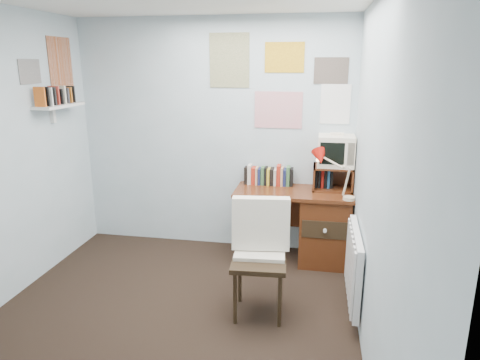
% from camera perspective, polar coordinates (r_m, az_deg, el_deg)
% --- Properties ---
extents(ground, '(3.50, 3.50, 0.00)m').
position_cam_1_polar(ground, '(3.59, -10.14, -19.21)').
color(ground, black).
rests_on(ground, ground).
extents(back_wall, '(3.00, 0.02, 2.50)m').
position_cam_1_polar(back_wall, '(4.71, -3.51, 5.83)').
color(back_wall, silver).
rests_on(back_wall, ground).
extents(right_wall, '(0.02, 3.50, 2.50)m').
position_cam_1_polar(right_wall, '(2.89, 17.69, -0.94)').
color(right_wall, silver).
rests_on(right_wall, ground).
extents(desk, '(1.20, 0.55, 0.76)m').
position_cam_1_polar(desk, '(4.54, 10.45, -5.85)').
color(desk, '#542813').
rests_on(desk, ground).
extents(desk_chair, '(0.51, 0.49, 0.93)m').
position_cam_1_polar(desk_chair, '(3.53, 2.55, -10.88)').
color(desk_chair, black).
rests_on(desk_chair, ground).
extents(desk_lamp, '(0.34, 0.31, 0.41)m').
position_cam_1_polar(desk_lamp, '(4.17, 14.50, 0.12)').
color(desk_lamp, red).
rests_on(desk_lamp, desk).
extents(tv_riser, '(0.40, 0.30, 0.25)m').
position_cam_1_polar(tv_riser, '(4.50, 12.25, 0.30)').
color(tv_riser, '#542813').
rests_on(tv_riser, desk).
extents(crt_tv, '(0.36, 0.33, 0.34)m').
position_cam_1_polar(crt_tv, '(4.45, 12.68, 4.03)').
color(crt_tv, '#F0E3C9').
rests_on(crt_tv, tv_riser).
extents(book_row, '(0.60, 0.14, 0.22)m').
position_cam_1_polar(book_row, '(4.59, 4.34, 0.71)').
color(book_row, '#542813').
rests_on(book_row, desk).
extents(radiator, '(0.09, 0.80, 0.60)m').
position_cam_1_polar(radiator, '(3.69, 14.98, -10.98)').
color(radiator, white).
rests_on(radiator, right_wall).
extents(wall_shelf, '(0.20, 0.62, 0.24)m').
position_cam_1_polar(wall_shelf, '(4.62, -22.97, 9.11)').
color(wall_shelf, white).
rests_on(wall_shelf, left_wall).
extents(posters_back, '(1.20, 0.01, 0.90)m').
position_cam_1_polar(posters_back, '(4.52, 5.23, 13.06)').
color(posters_back, white).
rests_on(posters_back, back_wall).
extents(posters_left, '(0.01, 0.70, 0.60)m').
position_cam_1_polar(posters_left, '(4.65, -24.47, 13.71)').
color(posters_left, white).
rests_on(posters_left, left_wall).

